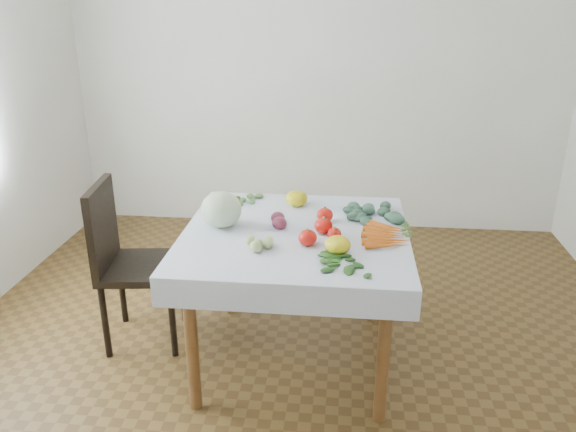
% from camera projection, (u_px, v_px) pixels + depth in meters
% --- Properties ---
extents(ground, '(4.00, 4.00, 0.00)m').
position_uv_depth(ground, '(295.00, 357.00, 3.09)').
color(ground, brown).
extents(back_wall, '(4.00, 0.04, 2.70)m').
position_uv_depth(back_wall, '(319.00, 65.00, 4.46)').
color(back_wall, white).
rests_on(back_wall, ground).
extents(table, '(1.00, 1.00, 0.75)m').
position_uv_depth(table, '(295.00, 250.00, 2.86)').
color(table, brown).
rests_on(table, ground).
extents(tablecloth, '(1.12, 1.12, 0.01)m').
position_uv_depth(tablecloth, '(295.00, 232.00, 2.82)').
color(tablecloth, white).
rests_on(tablecloth, table).
extents(chair, '(0.47, 0.47, 0.94)m').
position_uv_depth(chair, '(125.00, 254.00, 3.08)').
color(chair, black).
rests_on(chair, ground).
extents(cabbage, '(0.25, 0.25, 0.19)m').
position_uv_depth(cabbage, '(221.00, 210.00, 2.85)').
color(cabbage, beige).
rests_on(cabbage, tablecloth).
extents(tomato_a, '(0.12, 0.12, 0.08)m').
position_uv_depth(tomato_a, '(323.00, 226.00, 2.78)').
color(tomato_a, red).
rests_on(tomato_a, tablecloth).
extents(tomato_b, '(0.10, 0.10, 0.07)m').
position_uv_depth(tomato_b, '(325.00, 215.00, 2.93)').
color(tomato_b, red).
rests_on(tomato_b, tablecloth).
extents(tomato_c, '(0.08, 0.08, 0.06)m').
position_uv_depth(tomato_c, '(334.00, 234.00, 2.71)').
color(tomato_c, red).
rests_on(tomato_c, tablecloth).
extents(tomato_d, '(0.11, 0.11, 0.08)m').
position_uv_depth(tomato_d, '(308.00, 238.00, 2.65)').
color(tomato_d, red).
rests_on(tomato_d, tablecloth).
extents(heirloom_back, '(0.16, 0.16, 0.09)m').
position_uv_depth(heirloom_back, '(296.00, 198.00, 3.15)').
color(heirloom_back, yellow).
rests_on(heirloom_back, tablecloth).
extents(heirloom_front, '(0.16, 0.16, 0.08)m').
position_uv_depth(heirloom_front, '(338.00, 245.00, 2.56)').
color(heirloom_front, yellow).
rests_on(heirloom_front, tablecloth).
extents(onion_a, '(0.08, 0.08, 0.06)m').
position_uv_depth(onion_a, '(278.00, 218.00, 2.91)').
color(onion_a, maroon).
rests_on(onion_a, tablecloth).
extents(onion_b, '(0.08, 0.08, 0.06)m').
position_uv_depth(onion_b, '(279.00, 223.00, 2.84)').
color(onion_b, maroon).
rests_on(onion_b, tablecloth).
extents(tomatillo_cluster, '(0.16, 0.10, 0.04)m').
position_uv_depth(tomatillo_cluster, '(256.00, 245.00, 2.61)').
color(tomatillo_cluster, '#B4D37A').
rests_on(tomatillo_cluster, tablecloth).
extents(carrot_bunch, '(0.22, 0.33, 0.03)m').
position_uv_depth(carrot_bunch, '(386.00, 235.00, 2.73)').
color(carrot_bunch, orange).
rests_on(carrot_bunch, tablecloth).
extents(kale_bunch, '(0.29, 0.27, 0.04)m').
position_uv_depth(kale_bunch, '(373.00, 214.00, 2.99)').
color(kale_bunch, '#3D6448').
rests_on(kale_bunch, tablecloth).
extents(basil_bunch, '(0.30, 0.22, 0.01)m').
position_uv_depth(basil_bunch, '(339.00, 264.00, 2.45)').
color(basil_bunch, '#265219').
rests_on(basil_bunch, tablecloth).
extents(dill_bunch, '(0.19, 0.19, 0.02)m').
position_uv_depth(dill_bunch, '(243.00, 199.00, 3.24)').
color(dill_bunch, '#517F3A').
rests_on(dill_bunch, tablecloth).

